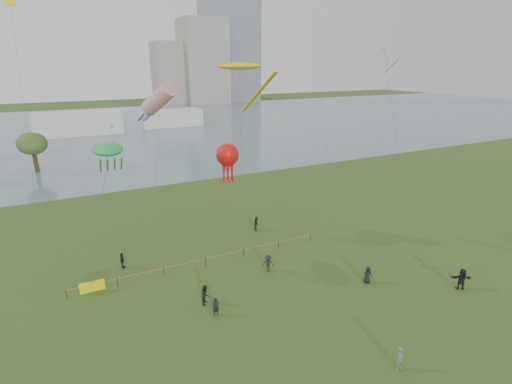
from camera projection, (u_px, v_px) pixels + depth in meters
name	position (u px, v px, depth m)	size (l,w,h in m)	color
ground_plane	(319.00, 343.00, 25.68)	(400.00, 400.00, 0.00)	#243D13
lake	(124.00, 128.00, 110.59)	(400.00, 120.00, 0.08)	slate
building_mid	(203.00, 62.00, 176.05)	(20.00, 20.00, 38.00)	gray
building_low	(172.00, 73.00, 176.99)	(16.00, 18.00, 28.00)	gray
pavilion_left	(79.00, 123.00, 100.41)	(22.00, 8.00, 6.00)	silver
pavilion_right	(172.00, 118.00, 113.87)	(18.00, 7.00, 5.00)	silver
fence	(140.00, 276.00, 32.85)	(24.07, 0.07, 1.05)	black
kite_flyer	(400.00, 359.00, 23.23)	(0.61, 0.40, 1.67)	slate
spectator_a	(205.00, 294.00, 29.72)	(0.81, 0.63, 1.66)	black
spectator_b	(268.00, 263.00, 34.30)	(1.09, 0.63, 1.69)	black
spectator_c	(122.00, 260.00, 34.93)	(0.91, 0.38, 1.55)	black
spectator_d	(368.00, 275.00, 32.56)	(0.77, 0.50, 1.57)	black
spectator_e	(462.00, 279.00, 31.59)	(1.77, 0.56, 1.90)	black
spectator_f	(216.00, 307.00, 28.30)	(0.57, 0.37, 1.55)	black
spectator_g	(257.00, 224.00, 42.88)	(0.81, 0.63, 1.66)	black
kite_stingray	(240.00, 67.00, 37.34)	(5.30, 9.92, 18.47)	#3F3F42
kite_windsock	(159.00, 99.00, 38.00)	(5.49, 10.23, 16.78)	#3F3F42
kite_creature	(107.00, 149.00, 31.85)	(4.48, 7.09, 11.87)	#3F3F42
kite_octopus	(227.00, 155.00, 38.40)	(3.20, 8.69, 10.60)	#3F3F42
kite_delta	(388.00, 68.00, 33.72)	(8.45, 15.35, 19.81)	#3F3F42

